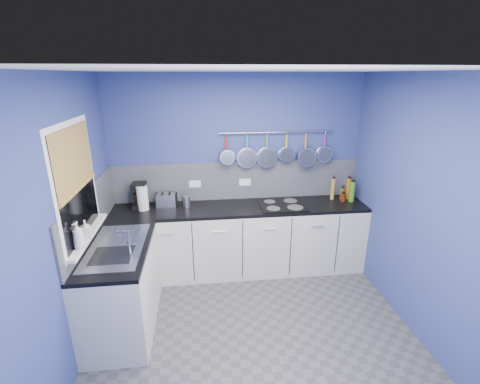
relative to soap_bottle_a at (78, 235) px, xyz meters
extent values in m
cube|color=#47474C|center=(1.53, -0.02, -1.18)|extent=(3.20, 3.00, 0.02)
cube|color=white|center=(1.53, -0.02, 1.34)|extent=(3.20, 3.00, 0.02)
cube|color=navy|center=(1.53, 1.49, 0.08)|extent=(3.20, 0.02, 2.50)
cube|color=navy|center=(1.53, -1.53, 0.08)|extent=(3.20, 0.02, 2.50)
cube|color=navy|center=(-0.08, -0.02, 0.08)|extent=(0.02, 3.00, 2.50)
cube|color=navy|center=(3.14, -0.02, 0.08)|extent=(0.02, 3.00, 2.50)
cube|color=slate|center=(1.53, 1.46, -0.02)|extent=(3.20, 0.02, 0.50)
cube|color=slate|center=(-0.06, 0.58, -0.02)|extent=(0.02, 1.80, 0.50)
cube|color=beige|center=(1.53, 1.18, -0.74)|extent=(3.20, 0.60, 0.86)
cube|color=black|center=(1.53, 1.18, -0.29)|extent=(3.20, 0.60, 0.04)
cube|color=beige|center=(0.23, 0.28, -0.74)|extent=(0.60, 1.20, 0.86)
cube|color=black|center=(0.23, 0.28, -0.29)|extent=(0.60, 1.20, 0.04)
cube|color=white|center=(-0.05, 0.28, 0.38)|extent=(0.01, 1.00, 1.10)
cube|color=black|center=(-0.04, 0.28, 0.38)|extent=(0.01, 0.90, 1.00)
cube|color=olive|center=(-0.03, 0.28, 0.61)|extent=(0.01, 0.90, 0.55)
cube|color=white|center=(-0.02, 0.28, -0.13)|extent=(0.10, 0.98, 0.03)
cube|color=silver|center=(0.23, 0.28, -0.27)|extent=(0.50, 0.95, 0.01)
cube|color=white|center=(0.98, 1.45, -0.04)|extent=(0.15, 0.01, 0.09)
cube|color=white|center=(1.63, 1.45, -0.04)|extent=(0.15, 0.01, 0.09)
cylinder|color=silver|center=(2.03, 1.43, 0.61)|extent=(1.45, 0.02, 0.02)
imported|color=white|center=(0.00, 0.00, 0.00)|extent=(0.12, 0.12, 0.24)
imported|color=white|center=(0.00, 0.19, -0.03)|extent=(0.09, 0.10, 0.17)
cylinder|color=white|center=(0.35, 1.21, -0.12)|extent=(0.17, 0.17, 0.30)
cube|color=silver|center=(0.62, 1.31, -0.19)|extent=(0.25, 0.15, 0.16)
cylinder|color=silver|center=(0.87, 1.25, -0.20)|extent=(0.11, 0.11, 0.14)
cube|color=black|center=(2.07, 1.15, -0.26)|extent=(0.57, 0.50, 0.01)
cylinder|color=#8C5914|center=(2.99, 1.29, -0.13)|extent=(0.06, 0.06, 0.29)
cylinder|color=brown|center=(2.91, 1.28, -0.19)|extent=(0.05, 0.05, 0.16)
cylinder|color=olive|center=(2.78, 1.30, -0.13)|extent=(0.05, 0.05, 0.29)
cylinder|color=#3F721E|center=(3.00, 1.19, -0.14)|extent=(0.07, 0.07, 0.27)
cylinder|color=#4C190C|center=(2.89, 1.20, -0.22)|extent=(0.06, 0.06, 0.11)
camera|label=1|loc=(1.07, -2.74, 1.30)|focal=25.24mm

